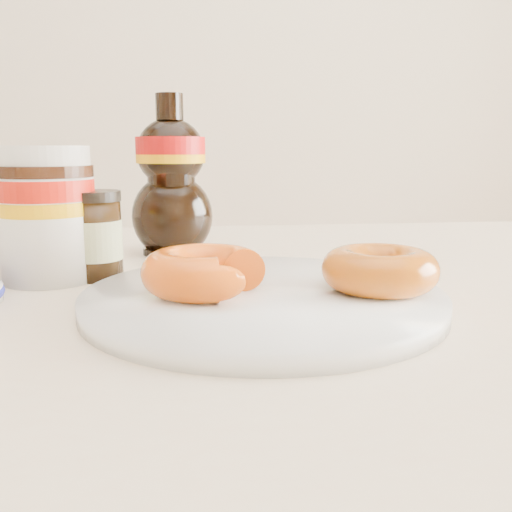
{
  "coord_description": "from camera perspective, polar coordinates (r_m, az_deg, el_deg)",
  "views": [
    {
      "loc": [
        0.01,
        -0.43,
        0.88
      ],
      "look_at": [
        0.07,
        0.08,
        0.79
      ],
      "focal_mm": 40.0,
      "sensor_mm": 36.0,
      "label": 1
    }
  ],
  "objects": [
    {
      "name": "donut_whole",
      "position": [
        0.49,
        12.27,
        -1.32
      ],
      "size": [
        0.13,
        0.13,
        0.03
      ],
      "primitive_type": "torus",
      "rotation": [
        0.0,
        0.0,
        -0.4
      ],
      "color": "#A9440A",
      "rests_on": "plate"
    },
    {
      "name": "plate",
      "position": [
        0.48,
        0.71,
        -4.26
      ],
      "size": [
        0.3,
        0.3,
        0.02
      ],
      "color": "white",
      "rests_on": "dining_table"
    },
    {
      "name": "donut_bitten",
      "position": [
        0.47,
        -5.24,
        -1.55
      ],
      "size": [
        0.11,
        0.11,
        0.04
      ],
      "primitive_type": "torus",
      "rotation": [
        0.0,
        0.0,
        0.09
      ],
      "color": "#D6430C",
      "rests_on": "plate"
    },
    {
      "name": "dining_table",
      "position": [
        0.57,
        -7.47,
        -11.62
      ],
      "size": [
        1.4,
        0.9,
        0.75
      ],
      "color": "beige",
      "rests_on": "ground"
    },
    {
      "name": "dark_jar",
      "position": [
        0.61,
        -15.84,
        1.93
      ],
      "size": [
        0.06,
        0.06,
        0.09
      ],
      "rotation": [
        0.0,
        0.0,
        -0.42
      ],
      "color": "black",
      "rests_on": "dining_table"
    },
    {
      "name": "syrup_bottle",
      "position": [
        0.72,
        -8.47,
        7.97
      ],
      "size": [
        0.12,
        0.11,
        0.2
      ],
      "primitive_type": null,
      "rotation": [
        0.0,
        0.0,
        0.31
      ],
      "color": "black",
      "rests_on": "dining_table"
    },
    {
      "name": "nutella_jar",
      "position": [
        0.61,
        -20.23,
        4.46
      ],
      "size": [
        0.1,
        0.1,
        0.13
      ],
      "rotation": [
        0.0,
        0.0,
        -0.16
      ],
      "color": "white",
      "rests_on": "dining_table"
    }
  ]
}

